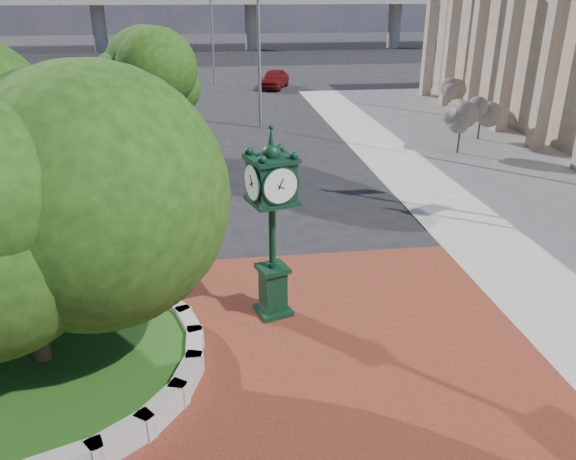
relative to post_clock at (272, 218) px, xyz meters
The scene contains 13 objects.
ground 3.17m from the post_clock, 94.94° to the right, with size 200.00×200.00×0.00m, color black.
plaza 3.80m from the post_clock, 93.14° to the right, with size 12.00×12.00×0.04m, color maroon.
planter_wall 4.11m from the post_clock, 148.64° to the right, with size 2.96×6.77×0.54m.
grass_bed 5.96m from the post_clock, 161.32° to the right, with size 6.10×6.10×0.40m, color #1B4012.
tree_planter 5.54m from the post_clock, 161.32° to the right, with size 5.20×5.20×6.33m.
tree_street 16.79m from the post_clock, 104.32° to the left, with size 4.40×4.40×5.45m.
post_clock is the anchor object (origin of this frame).
parked_car 35.62m from the post_clock, 83.38° to the left, with size 1.80×4.48×1.53m, color #650F0E.
street_lamp_near 21.27m from the post_clock, 84.94° to the left, with size 2.22×0.92×10.21m.
street_lamp_far 38.08m from the post_clock, 90.89° to the left, with size 2.15×0.53×9.63m.
shrub_near 17.71m from the post_clock, 51.70° to the left, with size 1.20×1.20×2.20m.
shrub_mid 21.06m from the post_clock, 51.07° to the left, with size 1.20×1.20×2.20m.
shrub_far 25.38m from the post_clock, 57.45° to the left, with size 1.20×1.20×2.20m.
Camera 1 is at (-1.17, -10.57, 7.67)m, focal length 35.00 mm.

